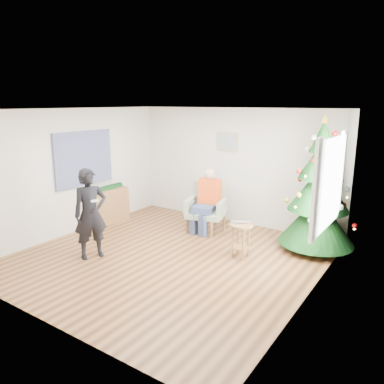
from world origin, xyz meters
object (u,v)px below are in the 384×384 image
Objects in this scene: stool at (241,240)px; console at (107,207)px; armchair at (207,213)px; christmas_tree at (319,191)px; standing_man at (90,214)px.

console is at bearing 179.26° from stool.
armchair is at bearing 144.15° from stool.
christmas_tree is at bearing -10.20° from armchair.
stool is at bearing -31.95° from standing_man.
standing_man is (-2.22, -1.45, 0.48)m from stool.
stool is 3.40m from console.
standing_man reaches higher than armchair.
christmas_tree is at bearing 25.93° from console.
armchair is at bearing -174.62° from christmas_tree.
armchair is at bearing 34.47° from console.
christmas_tree is 2.41m from armchair.
armchair is 1.03× the size of console.
christmas_tree is at bearing -26.36° from standing_man.
stool is 0.62× the size of armchair.
console reaches higher than stool.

